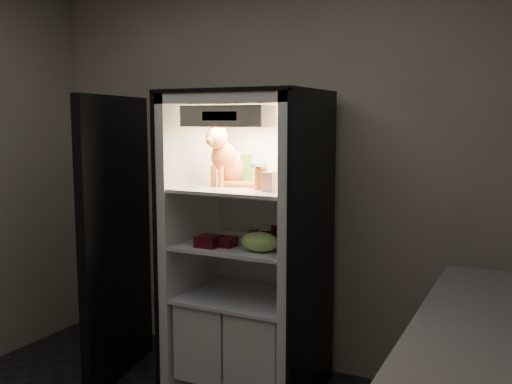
% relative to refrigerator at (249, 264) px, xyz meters
% --- Properties ---
extents(room_shell, '(3.60, 3.60, 3.60)m').
position_rel_refrigerator_xyz_m(room_shell, '(0.00, -1.38, 0.83)').
color(room_shell, white).
rests_on(room_shell, floor).
extents(refrigerator, '(0.90, 0.72, 1.88)m').
position_rel_refrigerator_xyz_m(refrigerator, '(0.00, 0.00, 0.00)').
color(refrigerator, white).
rests_on(refrigerator, floor).
extents(fridge_door, '(0.24, 0.86, 1.85)m').
position_rel_refrigerator_xyz_m(fridge_door, '(-0.83, -0.27, 0.12)').
color(fridge_door, black).
rests_on(fridge_door, floor).
extents(tabby_cat, '(0.33, 0.39, 0.40)m').
position_rel_refrigerator_xyz_m(tabby_cat, '(-0.14, -0.01, 0.65)').
color(tabby_cat, '#D5581B').
rests_on(tabby_cat, refrigerator).
extents(parmesan_shaker, '(0.08, 0.08, 0.20)m').
position_rel_refrigerator_xyz_m(parmesan_shaker, '(-0.03, 0.03, 0.60)').
color(parmesan_shaker, '#217C26').
rests_on(parmesan_shaker, refrigerator).
extents(mayo_tub, '(0.10, 0.10, 0.13)m').
position_rel_refrigerator_xyz_m(mayo_tub, '(0.03, 0.07, 0.57)').
color(mayo_tub, white).
rests_on(mayo_tub, refrigerator).
extents(salsa_jar, '(0.08, 0.08, 0.14)m').
position_rel_refrigerator_xyz_m(salsa_jar, '(0.14, -0.12, 0.57)').
color(salsa_jar, maroon).
rests_on(salsa_jar, refrigerator).
extents(pepper_jar, '(0.11, 0.11, 0.19)m').
position_rel_refrigerator_xyz_m(pepper_jar, '(0.27, -0.02, 0.59)').
color(pepper_jar, maroon).
rests_on(pepper_jar, refrigerator).
extents(cream_carton, '(0.07, 0.07, 0.11)m').
position_rel_refrigerator_xyz_m(cream_carton, '(0.22, -0.18, 0.55)').
color(cream_carton, silver).
rests_on(cream_carton, refrigerator).
extents(soda_can_a, '(0.07, 0.07, 0.12)m').
position_rel_refrigerator_xyz_m(soda_can_a, '(0.18, 0.01, 0.21)').
color(soda_can_a, black).
rests_on(soda_can_a, refrigerator).
extents(soda_can_b, '(0.06, 0.06, 0.11)m').
position_rel_refrigerator_xyz_m(soda_can_b, '(0.24, -0.01, 0.20)').
color(soda_can_b, black).
rests_on(soda_can_b, refrigerator).
extents(soda_can_c, '(0.06, 0.06, 0.11)m').
position_rel_refrigerator_xyz_m(soda_can_c, '(0.18, -0.13, 0.21)').
color(soda_can_c, black).
rests_on(soda_can_c, refrigerator).
extents(condiment_jar, '(0.06, 0.06, 0.09)m').
position_rel_refrigerator_xyz_m(condiment_jar, '(0.01, 0.03, 0.19)').
color(condiment_jar, '#543518').
rests_on(condiment_jar, refrigerator).
extents(grape_bag, '(0.23, 0.17, 0.11)m').
position_rel_refrigerator_xyz_m(grape_bag, '(0.18, -0.22, 0.21)').
color(grape_bag, '#8CC25A').
rests_on(grape_bag, refrigerator).
extents(berry_box_left, '(0.13, 0.13, 0.07)m').
position_rel_refrigerator_xyz_m(berry_box_left, '(-0.15, -0.24, 0.18)').
color(berry_box_left, '#460B14').
rests_on(berry_box_left, refrigerator).
extents(berry_box_right, '(0.11, 0.11, 0.06)m').
position_rel_refrigerator_xyz_m(berry_box_right, '(-0.06, -0.19, 0.18)').
color(berry_box_right, '#460B14').
rests_on(berry_box_right, refrigerator).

